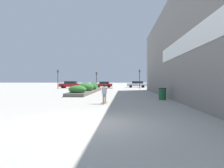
{
  "coord_description": "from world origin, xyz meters",
  "views": [
    {
      "loc": [
        1.43,
        -7.39,
        1.61
      ],
      "look_at": [
        0.05,
        15.85,
        1.22
      ],
      "focal_mm": 32.0,
      "sensor_mm": 36.0,
      "label": 1
    }
  ],
  "objects_px": {
    "car_center_left": "(104,84)",
    "traffic_light_far_left": "(58,76)",
    "skateboarder": "(104,91)",
    "traffic_light_right": "(140,76)",
    "car_rightmost": "(70,84)",
    "car_center_right": "(165,84)",
    "car_leftmost": "(137,84)",
    "skateboard": "(104,103)",
    "traffic_light_left": "(96,77)",
    "trash_bin": "(162,94)"
  },
  "relations": [
    {
      "from": "skateboard",
      "to": "car_rightmost",
      "type": "height_order",
      "value": "car_rightmost"
    },
    {
      "from": "car_rightmost",
      "to": "car_center_left",
      "type": "bearing_deg",
      "value": -67.16
    },
    {
      "from": "car_rightmost",
      "to": "car_center_right",
      "type": "bearing_deg",
      "value": -77.94
    },
    {
      "from": "car_rightmost",
      "to": "traffic_light_right",
      "type": "height_order",
      "value": "traffic_light_right"
    },
    {
      "from": "car_rightmost",
      "to": "traffic_light_right",
      "type": "relative_size",
      "value": 1.2
    },
    {
      "from": "skateboarder",
      "to": "traffic_light_left",
      "type": "bearing_deg",
      "value": 113.14
    },
    {
      "from": "trash_bin",
      "to": "traffic_light_left",
      "type": "height_order",
      "value": "traffic_light_left"
    },
    {
      "from": "car_center_left",
      "to": "trash_bin",
      "type": "bearing_deg",
      "value": -164.74
    },
    {
      "from": "skateboarder",
      "to": "car_center_right",
      "type": "height_order",
      "value": "car_center_right"
    },
    {
      "from": "car_rightmost",
      "to": "traffic_light_far_left",
      "type": "xyz_separation_m",
      "value": [
        -1.68,
        -3.13,
        1.74
      ]
    },
    {
      "from": "car_center_left",
      "to": "car_rightmost",
      "type": "relative_size",
      "value": 0.86
    },
    {
      "from": "trash_bin",
      "to": "traffic_light_left",
      "type": "xyz_separation_m",
      "value": [
        -8.65,
        22.38,
        1.77
      ]
    },
    {
      "from": "skateboard",
      "to": "traffic_light_right",
      "type": "relative_size",
      "value": 0.21
    },
    {
      "from": "skateboard",
      "to": "trash_bin",
      "type": "xyz_separation_m",
      "value": [
        4.6,
        3.08,
        0.43
      ]
    },
    {
      "from": "traffic_light_right",
      "to": "car_leftmost",
      "type": "bearing_deg",
      "value": 90.3
    },
    {
      "from": "car_leftmost",
      "to": "car_rightmost",
      "type": "xyz_separation_m",
      "value": [
        -14.63,
        -4.51,
        0.01
      ]
    },
    {
      "from": "car_center_right",
      "to": "car_rightmost",
      "type": "xyz_separation_m",
      "value": [
        -21.21,
        -4.53,
        0.05
      ]
    },
    {
      "from": "skateboard",
      "to": "car_center_left",
      "type": "relative_size",
      "value": 0.21
    },
    {
      "from": "skateboarder",
      "to": "traffic_light_right",
      "type": "distance_m",
      "value": 26.11
    },
    {
      "from": "car_center_left",
      "to": "traffic_light_far_left",
      "type": "height_order",
      "value": "traffic_light_far_left"
    },
    {
      "from": "car_center_right",
      "to": "traffic_light_right",
      "type": "relative_size",
      "value": 1.15
    },
    {
      "from": "traffic_light_far_left",
      "to": "car_center_right",
      "type": "bearing_deg",
      "value": 18.52
    },
    {
      "from": "skateboard",
      "to": "traffic_light_left",
      "type": "distance_m",
      "value": 25.88
    },
    {
      "from": "car_center_left",
      "to": "car_center_right",
      "type": "distance_m",
      "value": 14.28
    },
    {
      "from": "skateboard",
      "to": "skateboarder",
      "type": "bearing_deg",
      "value": 104.09
    },
    {
      "from": "skateboarder",
      "to": "trash_bin",
      "type": "xyz_separation_m",
      "value": [
        4.6,
        3.08,
        -0.38
      ]
    },
    {
      "from": "trash_bin",
      "to": "car_leftmost",
      "type": "xyz_separation_m",
      "value": [
        -0.17,
        30.07,
        0.28
      ]
    },
    {
      "from": "traffic_light_far_left",
      "to": "car_center_left",
      "type": "bearing_deg",
      "value": 34.98
    },
    {
      "from": "skateboarder",
      "to": "traffic_light_right",
      "type": "relative_size",
      "value": 0.34
    },
    {
      "from": "car_center_left",
      "to": "traffic_light_far_left",
      "type": "relative_size",
      "value": 1.04
    },
    {
      "from": "car_leftmost",
      "to": "traffic_light_right",
      "type": "height_order",
      "value": "traffic_light_right"
    },
    {
      "from": "car_leftmost",
      "to": "traffic_light_left",
      "type": "height_order",
      "value": "traffic_light_left"
    },
    {
      "from": "car_rightmost",
      "to": "car_leftmost",
      "type": "bearing_deg",
      "value": -72.86
    },
    {
      "from": "car_center_right",
      "to": "traffic_light_far_left",
      "type": "bearing_deg",
      "value": -71.48
    },
    {
      "from": "traffic_light_right",
      "to": "traffic_light_far_left",
      "type": "height_order",
      "value": "traffic_light_right"
    },
    {
      "from": "skateboard",
      "to": "traffic_light_right",
      "type": "bearing_deg",
      "value": 94.23
    },
    {
      "from": "skateboard",
      "to": "skateboarder",
      "type": "xyz_separation_m",
      "value": [
        0.0,
        0.0,
        0.81
      ]
    },
    {
      "from": "skateboard",
      "to": "car_center_right",
      "type": "distance_m",
      "value": 34.96
    },
    {
      "from": "car_center_left",
      "to": "skateboard",
      "type": "bearing_deg",
      "value": -174.24
    },
    {
      "from": "traffic_light_right",
      "to": "car_rightmost",
      "type": "bearing_deg",
      "value": 168.58
    },
    {
      "from": "car_center_left",
      "to": "traffic_light_right",
      "type": "xyz_separation_m",
      "value": [
        7.65,
        -5.92,
        1.79
      ]
    },
    {
      "from": "traffic_light_left",
      "to": "skateboarder",
      "type": "bearing_deg",
      "value": -80.94
    },
    {
      "from": "traffic_light_far_left",
      "to": "traffic_light_left",
      "type": "bearing_deg",
      "value": -0.32
    },
    {
      "from": "car_rightmost",
      "to": "skateboard",
      "type": "bearing_deg",
      "value": -160.38
    },
    {
      "from": "car_center_right",
      "to": "car_leftmost",
      "type": "bearing_deg",
      "value": -89.83
    },
    {
      "from": "skateboard",
      "to": "traffic_light_right",
      "type": "xyz_separation_m",
      "value": [
        4.46,
        25.67,
        2.46
      ]
    },
    {
      "from": "skateboarder",
      "to": "traffic_light_far_left",
      "type": "height_order",
      "value": "traffic_light_far_left"
    },
    {
      "from": "trash_bin",
      "to": "skateboard",
      "type": "bearing_deg",
      "value": -146.15
    },
    {
      "from": "car_center_right",
      "to": "traffic_light_far_left",
      "type": "xyz_separation_m",
      "value": [
        -22.9,
        -7.67,
        1.79
      ]
    },
    {
      "from": "skateboarder",
      "to": "car_center_left",
      "type": "relative_size",
      "value": 0.33
    }
  ]
}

